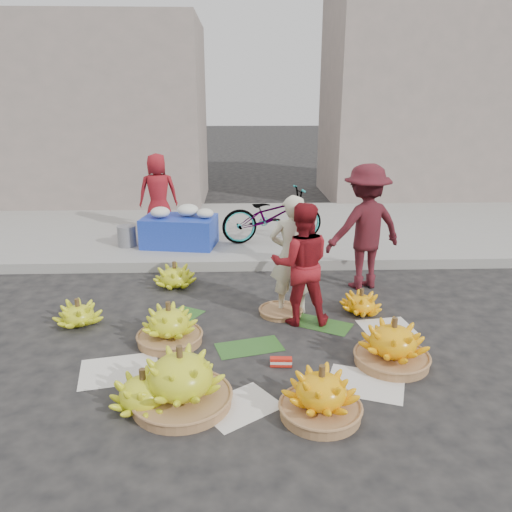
{
  "coord_description": "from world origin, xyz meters",
  "views": [
    {
      "loc": [
        -0.19,
        -4.67,
        2.39
      ],
      "look_at": [
        -0.0,
        0.61,
        0.7
      ],
      "focal_mm": 35.0,
      "sensor_mm": 36.0,
      "label": 1
    }
  ],
  "objects_px": {
    "vendor_cream": "(292,255)",
    "flower_table": "(180,229)",
    "banana_bunch_0": "(169,325)",
    "bicycle": "(272,215)",
    "banana_bunch_4": "(393,344)"
  },
  "relations": [
    {
      "from": "vendor_cream",
      "to": "flower_table",
      "type": "height_order",
      "value": "vendor_cream"
    },
    {
      "from": "flower_table",
      "to": "banana_bunch_0",
      "type": "bearing_deg",
      "value": -76.54
    },
    {
      "from": "banana_bunch_0",
      "to": "bicycle",
      "type": "bearing_deg",
      "value": 69.01
    },
    {
      "from": "banana_bunch_0",
      "to": "vendor_cream",
      "type": "relative_size",
      "value": 0.52
    },
    {
      "from": "banana_bunch_4",
      "to": "banana_bunch_0",
      "type": "bearing_deg",
      "value": 166.89
    },
    {
      "from": "banana_bunch_0",
      "to": "vendor_cream",
      "type": "xyz_separation_m",
      "value": [
        1.3,
        0.74,
        0.5
      ]
    },
    {
      "from": "vendor_cream",
      "to": "flower_table",
      "type": "relative_size",
      "value": 1.13
    },
    {
      "from": "banana_bunch_0",
      "to": "vendor_cream",
      "type": "distance_m",
      "value": 1.58
    },
    {
      "from": "banana_bunch_4",
      "to": "flower_table",
      "type": "relative_size",
      "value": 0.57
    },
    {
      "from": "banana_bunch_4",
      "to": "bicycle",
      "type": "relative_size",
      "value": 0.42
    },
    {
      "from": "banana_bunch_4",
      "to": "vendor_cream",
      "type": "height_order",
      "value": "vendor_cream"
    },
    {
      "from": "banana_bunch_4",
      "to": "flower_table",
      "type": "distance_m",
      "value": 4.29
    },
    {
      "from": "bicycle",
      "to": "vendor_cream",
      "type": "bearing_deg",
      "value": 169.41
    },
    {
      "from": "banana_bunch_0",
      "to": "flower_table",
      "type": "height_order",
      "value": "flower_table"
    },
    {
      "from": "banana_bunch_0",
      "to": "bicycle",
      "type": "distance_m",
      "value": 3.54
    }
  ]
}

